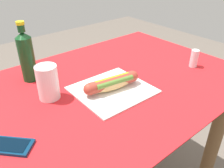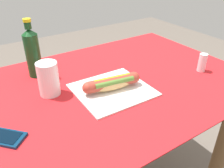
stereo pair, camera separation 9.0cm
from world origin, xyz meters
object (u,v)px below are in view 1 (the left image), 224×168
(cell_phone, at_px, (7,145))
(drinking_cup, at_px, (48,82))
(hot_dog, at_px, (112,83))
(soda_bottle, at_px, (27,56))
(salt_shaker, at_px, (194,58))

(cell_phone, xyz_separation_m, drinking_cup, (-0.21, -0.15, 0.06))
(drinking_cup, bearing_deg, hot_dog, 151.52)
(hot_dog, relative_size, soda_bottle, 0.95)
(drinking_cup, height_order, salt_shaker, drinking_cup)
(drinking_cup, relative_size, salt_shaker, 1.58)
(hot_dog, distance_m, soda_bottle, 0.37)
(cell_phone, distance_m, soda_bottle, 0.41)
(drinking_cup, bearing_deg, salt_shaker, 163.38)
(hot_dog, relative_size, cell_phone, 1.58)
(drinking_cup, bearing_deg, soda_bottle, -91.06)
(hot_dog, xyz_separation_m, salt_shaker, (-0.43, 0.08, 0.01))
(hot_dog, xyz_separation_m, drinking_cup, (0.21, -0.11, 0.03))
(cell_phone, relative_size, salt_shaker, 1.83)
(cell_phone, height_order, soda_bottle, soda_bottle)
(cell_phone, distance_m, drinking_cup, 0.27)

